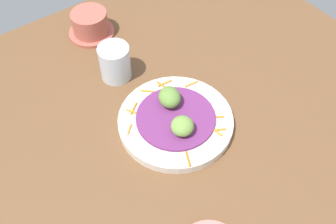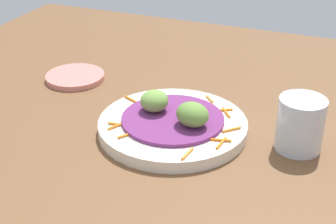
# 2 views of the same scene
# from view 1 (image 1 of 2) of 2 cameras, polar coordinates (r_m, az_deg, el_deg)

# --- Properties ---
(table_surface) EXTENTS (1.10, 1.10, 0.02)m
(table_surface) POSITION_cam_1_polar(r_m,az_deg,el_deg) (0.81, 3.55, -4.87)
(table_surface) COLOR brown
(table_surface) RESTS_ON ground
(main_plate) EXTENTS (0.24, 0.24, 0.02)m
(main_plate) POSITION_cam_1_polar(r_m,az_deg,el_deg) (0.82, 1.10, -1.37)
(main_plate) COLOR silver
(main_plate) RESTS_ON table_surface
(cabbage_bed) EXTENTS (0.16, 0.16, 0.01)m
(cabbage_bed) POSITION_cam_1_polar(r_m,az_deg,el_deg) (0.81, 1.11, -0.82)
(cabbage_bed) COLOR #702D6B
(cabbage_bed) RESTS_ON main_plate
(carrot_garnish) EXTENTS (0.20, 0.22, 0.00)m
(carrot_garnish) POSITION_cam_1_polar(r_m,az_deg,el_deg) (0.82, 0.47, 0.36)
(carrot_garnish) COLOR orange
(carrot_garnish) RESTS_ON main_plate
(guac_scoop_left) EXTENTS (0.06, 0.07, 0.04)m
(guac_scoop_left) POSITION_cam_1_polar(r_m,az_deg,el_deg) (0.82, 0.23, 2.15)
(guac_scoop_left) COLOR olive
(guac_scoop_left) RESTS_ON cabbage_bed
(guac_scoop_center) EXTENTS (0.06, 0.06, 0.03)m
(guac_scoop_center) POSITION_cam_1_polar(r_m,az_deg,el_deg) (0.77, 2.09, -2.05)
(guac_scoop_center) COLOR #759E47
(guac_scoop_center) RESTS_ON cabbage_bed
(terracotta_bowl) EXTENTS (0.12, 0.12, 0.06)m
(terracotta_bowl) POSITION_cam_1_polar(r_m,az_deg,el_deg) (1.03, -11.03, 12.44)
(terracotta_bowl) COLOR #B75B4C
(terracotta_bowl) RESTS_ON table_surface
(water_glass) EXTENTS (0.07, 0.07, 0.08)m
(water_glass) POSITION_cam_1_polar(r_m,az_deg,el_deg) (0.90, -7.70, 7.15)
(water_glass) COLOR silver
(water_glass) RESTS_ON table_surface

